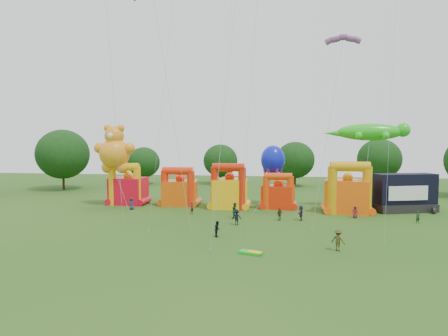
# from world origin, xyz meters

# --- Properties ---
(ground) EXTENTS (160.00, 160.00, 0.00)m
(ground) POSITION_xyz_m (0.00, 0.00, 0.00)
(ground) COLOR #214A14
(ground) RESTS_ON ground
(tree_ring) EXTENTS (125.43, 127.55, 12.07)m
(tree_ring) POSITION_xyz_m (-1.20, 0.62, 6.26)
(tree_ring) COLOR #352314
(tree_ring) RESTS_ON ground
(bouncy_castle_0) EXTENTS (5.41, 4.48, 6.49)m
(bouncy_castle_0) POSITION_xyz_m (-18.32, 28.33, 2.46)
(bouncy_castle_0) COLOR red
(bouncy_castle_0) RESTS_ON ground
(bouncy_castle_1) EXTENTS (5.59, 4.68, 5.94)m
(bouncy_castle_1) POSITION_xyz_m (-10.12, 28.64, 2.26)
(bouncy_castle_1) COLOR #DA530B
(bouncy_castle_1) RESTS_ON ground
(bouncy_castle_2) EXTENTS (5.46, 4.56, 6.66)m
(bouncy_castle_2) POSITION_xyz_m (-2.25, 26.96, 2.53)
(bouncy_castle_2) COLOR #FFB80D
(bouncy_castle_2) RESTS_ON ground
(bouncy_castle_3) EXTENTS (4.98, 4.27, 5.27)m
(bouncy_castle_3) POSITION_xyz_m (4.80, 27.90, 2.03)
(bouncy_castle_3) COLOR red
(bouncy_castle_3) RESTS_ON ground
(bouncy_castle_4) EXTENTS (6.59, 5.71, 7.10)m
(bouncy_castle_4) POSITION_xyz_m (14.25, 25.69, 2.68)
(bouncy_castle_4) COLOR #FF5C0D
(bouncy_castle_4) RESTS_ON ground
(stage_trailer) EXTENTS (8.92, 5.48, 5.33)m
(stage_trailer) POSITION_xyz_m (22.26, 27.82, 2.57)
(stage_trailer) COLOR black
(stage_trailer) RESTS_ON ground
(teddy_bear_kite) EXTENTS (7.57, 7.60, 12.42)m
(teddy_bear_kite) POSITION_xyz_m (-18.73, 25.73, 5.61)
(teddy_bear_kite) COLOR orange
(teddy_bear_kite) RESTS_ON ground
(gecko_kite) EXTENTS (12.02, 8.35, 12.47)m
(gecko_kite) POSITION_xyz_m (17.09, 27.53, 7.28)
(gecko_kite) COLOR green
(gecko_kite) RESTS_ON ground
(octopus_kite) EXTENTS (4.24, 8.21, 9.24)m
(octopus_kite) POSITION_xyz_m (3.35, 29.40, 4.35)
(octopus_kite) COLOR #0D1AC8
(octopus_kite) RESTS_ON ground
(parafoil_kites) EXTENTS (33.28, 8.08, 30.25)m
(parafoil_kites) POSITION_xyz_m (-4.53, 15.05, 13.25)
(parafoil_kites) COLOR red
(parafoil_kites) RESTS_ON ground
(diamond_kites) EXTENTS (26.34, 17.91, 39.86)m
(diamond_kites) POSITION_xyz_m (1.11, 13.16, 16.54)
(diamond_kites) COLOR red
(diamond_kites) RESTS_ON ground
(folded_kite_bundle) EXTENTS (2.22, 1.64, 0.31)m
(folded_kite_bundle) POSITION_xyz_m (2.68, 3.88, 0.14)
(folded_kite_bundle) COLOR green
(folded_kite_bundle) RESTS_ON ground
(spectator_0) EXTENTS (0.88, 0.62, 1.70)m
(spectator_0) POSITION_xyz_m (-15.98, 23.82, 0.85)
(spectator_0) COLOR #282C43
(spectator_0) RESTS_ON ground
(spectator_1) EXTENTS (0.65, 0.71, 1.64)m
(spectator_1) POSITION_xyz_m (-6.67, 21.89, 0.82)
(spectator_1) COLOR #571924
(spectator_1) RESTS_ON ground
(spectator_2) EXTENTS (0.85, 1.04, 1.96)m
(spectator_2) POSITION_xyz_m (-0.57, 19.81, 0.98)
(spectator_2) COLOR #183D20
(spectator_2) RESTS_ON ground
(spectator_3) EXTENTS (1.26, 0.81, 1.84)m
(spectator_3) POSITION_xyz_m (0.10, 15.63, 0.92)
(spectator_3) COLOR black
(spectator_3) RESTS_ON ground
(spectator_4) EXTENTS (0.94, 0.91, 1.58)m
(spectator_4) POSITION_xyz_m (5.06, 19.04, 0.79)
(spectator_4) COLOR #3E3418
(spectator_4) RESTS_ON ground
(spectator_5) EXTENTS (0.84, 1.79, 1.85)m
(spectator_5) POSITION_xyz_m (7.67, 19.47, 0.93)
(spectator_5) COLOR #2F2A46
(spectator_5) RESTS_ON ground
(spectator_6) EXTENTS (0.87, 0.69, 1.55)m
(spectator_6) POSITION_xyz_m (14.59, 21.89, 0.78)
(spectator_6) COLOR maroon
(spectator_6) RESTS_ON ground
(spectator_7) EXTENTS (0.66, 0.57, 1.52)m
(spectator_7) POSITION_xyz_m (21.42, 19.63, 0.76)
(spectator_7) COLOR #16371C
(spectator_7) RESTS_ON ground
(spectator_8) EXTENTS (0.63, 0.80, 1.62)m
(spectator_8) POSITION_xyz_m (-1.21, 9.71, 0.81)
(spectator_8) COLOR black
(spectator_8) RESTS_ON ground
(spectator_9) EXTENTS (1.47, 1.28, 1.97)m
(spectator_9) POSITION_xyz_m (10.34, 6.06, 0.98)
(spectator_9) COLOR #433C1A
(spectator_9) RESTS_ON ground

